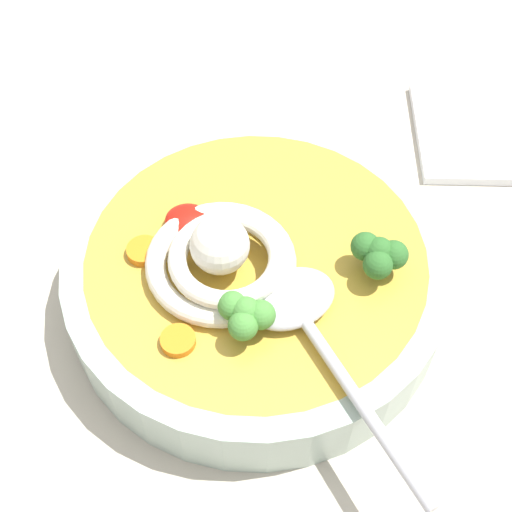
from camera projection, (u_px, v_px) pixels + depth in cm
name	position (u px, v px, depth cm)	size (l,w,h in cm)	color
table_slab	(227.00, 347.00, 51.49)	(98.29, 98.29, 3.57)	#BCB29E
soup_bowl	(256.00, 276.00, 50.04)	(26.67, 26.67, 4.85)	#9EB2A3
noodle_pile	(223.00, 257.00, 46.36)	(11.12, 10.90, 4.47)	silver
soup_spoon	(302.00, 316.00, 44.33)	(13.01, 15.82, 1.60)	#B7B7BC
chili_sauce_dollop	(188.00, 221.00, 49.07)	(3.27, 2.95, 1.47)	#B2190F
broccoli_floret_beside_chili	(245.00, 315.00, 43.20)	(3.68, 3.17, 2.91)	#7A9E60
broccoli_floret_front	(379.00, 255.00, 45.87)	(3.82, 3.29, 3.02)	#7A9E60
carrot_slice_center	(144.00, 251.00, 48.03)	(2.34, 2.34, 0.62)	orange
carrot_slice_extra_b	(178.00, 341.00, 43.89)	(2.23, 2.23, 0.56)	orange
folded_napkin	(488.00, 133.00, 61.77)	(12.51, 11.89, 0.80)	white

